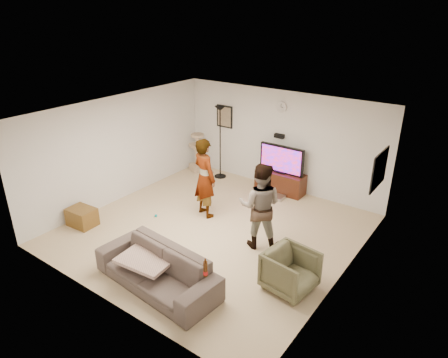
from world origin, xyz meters
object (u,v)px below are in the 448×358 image
Objects in this scene: person_left at (205,178)px; side_table at (82,217)px; beer_bottle at (205,269)px; person_right at (260,206)px; floor_lamp at (220,143)px; cat_tree at (197,152)px; armchair at (290,271)px; sofa at (157,269)px; tv_stand at (280,182)px; tv at (282,159)px.

person_left is 3.07× the size of side_table.
person_right is at bearing 98.89° from beer_bottle.
floor_lamp is 0.91m from cat_tree.
person_left is at bearing 73.91° from armchair.
beer_bottle reaches higher than sofa.
sofa is 2.20m from armchair.
floor_lamp is at bearing 124.19° from beer_bottle.
floor_lamp reaches higher than beer_bottle.
person_left reaches higher than armchair.
floor_lamp is at bearing -175.81° from tv_stand.
sofa is at bearing 46.83° from person_right.
floor_lamp reaches higher than sofa.
tv_stand is 0.70× the size of person_left.
cat_tree is 5.14m from sofa.
beer_bottle is 3.87m from side_table.
person_left is 3.05m from armchair.
sofa is (-0.72, -2.07, -0.53)m from person_right.
armchair is at bearing -58.90° from tv_stand.
person_right is at bearing 24.20° from side_table.
cat_tree is 1.43× the size of armchair.
cat_tree is 0.62× the size of person_left.
floor_lamp reaches higher than tv.
person_left is (-0.77, -2.07, 0.03)m from tv.
tv reaches higher than side_table.
cat_tree reaches higher than side_table.
floor_lamp is at bearing 2.06° from cat_tree.
beer_bottle is 0.32× the size of armchair.
person_left is at bearing 128.76° from beer_bottle.
tv_stand reaches higher than side_table.
armchair is at bearing -39.90° from floor_lamp.
floor_lamp is at bearing 57.76° from armchair.
side_table is at bearing 63.96° from person_left.
person_right is (3.45, -2.28, 0.30)m from cat_tree.
cat_tree is 0.49× the size of sofa.
person_left reaches higher than cat_tree.
tv is 1.79m from floor_lamp.
cat_tree is 3.85m from side_table.
person_left is (1.81, -1.91, 0.34)m from cat_tree.
person_right is 0.76× the size of sofa.
side_table is at bearing 106.59° from armchair.
cat_tree is 5.53m from armchair.
person_right is 1.48m from armchair.
armchair is at bearing 57.39° from beer_bottle.
floor_lamp reaches higher than person_left.
tv_stand is at bearing 0.00° from tv.
side_table is (-1.83, -1.93, -0.70)m from person_left.
cat_tree is 4.14m from person_right.
armchair is (1.11, -0.84, -0.51)m from person_right.
tv_stand is 0.61m from tv.
armchair is (4.56, -3.12, -0.20)m from cat_tree.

